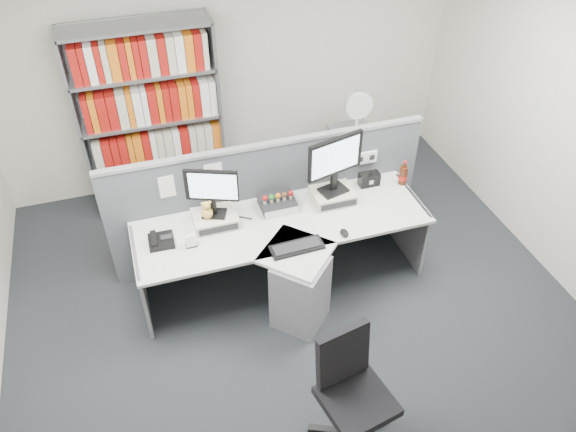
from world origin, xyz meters
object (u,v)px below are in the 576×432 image
object	(u,v)px
desk_calendar	(191,241)
shelving_unit	(151,122)
desk_phone	(161,241)
desk	(290,260)
cola_bottle	(403,175)
office_chair	(351,388)
desktop_pc	(277,204)
keyboard	(297,247)
mouse	(344,233)
monitor_right	(335,161)
speaker	(369,179)
desk_fan	(358,108)
monitor_left	(212,189)
filing_cabinet	(353,161)

from	to	relation	value
desk_calendar	shelving_unit	xyz separation A→B (m)	(-0.08, 1.69, 0.21)
desk_phone	desk_calendar	distance (m)	0.26
desk	cola_bottle	size ratio (longest dim) A/B	10.26
desk_calendar	office_chair	size ratio (longest dim) A/B	0.12
desktop_pc	keyboard	xyz separation A→B (m)	(-0.01, -0.57, -0.03)
mouse	office_chair	bearing A→B (deg)	-109.48
mouse	office_chair	xyz separation A→B (m)	(-0.46, -1.30, -0.22)
mouse	desk_phone	bearing A→B (deg)	166.60
monitor_right	shelving_unit	distance (m)	2.06
desk_phone	speaker	size ratio (longest dim) A/B	1.12
desk_fan	desk_phone	bearing A→B (deg)	-153.21
speaker	monitor_left	bearing A→B (deg)	-175.65
shelving_unit	monitor_right	bearing A→B (deg)	-45.56
desktop_pc	office_chair	bearing A→B (deg)	-90.71
desk_phone	office_chair	xyz separation A→B (m)	(1.05, -1.66, -0.24)
speaker	cola_bottle	size ratio (longest dim) A/B	0.76
desktop_pc	office_chair	world-z (taller)	office_chair
desk_calendar	cola_bottle	size ratio (longest dim) A/B	0.45
desk_phone	shelving_unit	size ratio (longest dim) A/B	0.11
monitor_right	desk_fan	distance (m)	1.22
desktop_pc	mouse	size ratio (longest dim) A/B	2.96
desktop_pc	shelving_unit	size ratio (longest dim) A/B	0.16
speaker	cola_bottle	xyz separation A→B (m)	(0.31, -0.08, 0.03)
desk	mouse	bearing A→B (deg)	-12.18
mouse	desk_calendar	xyz separation A→B (m)	(-1.27, 0.26, 0.03)
shelving_unit	office_chair	size ratio (longest dim) A/B	2.08
filing_cabinet	office_chair	world-z (taller)	office_chair
monitor_left	office_chair	world-z (taller)	monitor_left
mouse	desk_fan	size ratio (longest dim) A/B	0.21
desk_phone	desk_calendar	xyz separation A→B (m)	(0.24, -0.10, 0.02)
cola_bottle	desktop_pc	bearing A→B (deg)	179.32
desktop_pc	speaker	bearing A→B (deg)	4.08
mouse	desk_fan	xyz separation A→B (m)	(0.74, 1.50, 0.28)
desk	monitor_right	world-z (taller)	monitor_right
desk_calendar	desk_fan	size ratio (longest dim) A/B	0.23
desk	keyboard	size ratio (longest dim) A/B	5.70
mouse	shelving_unit	xyz separation A→B (m)	(-1.36, 1.95, 0.24)
mouse	shelving_unit	size ratio (longest dim) A/B	0.05
keyboard	mouse	world-z (taller)	mouse
desktop_pc	office_chair	xyz separation A→B (m)	(-0.02, -1.83, -0.25)
keyboard	desk	bearing A→B (deg)	95.96
mouse	office_chair	distance (m)	1.39
desktop_pc	desk_fan	xyz separation A→B (m)	(1.18, 0.97, 0.26)
monitor_left	keyboard	bearing A→B (deg)	-42.28
office_chair	monitor_right	bearing A→B (deg)	73.15
desktop_pc	speaker	world-z (taller)	speaker
desk_phone	speaker	distance (m)	2.02
desk_calendar	cola_bottle	distance (m)	2.09
office_chair	desk_fan	bearing A→B (deg)	66.72
monitor_left	monitor_right	bearing A→B (deg)	0.01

